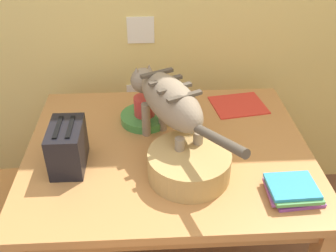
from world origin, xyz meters
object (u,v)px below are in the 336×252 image
object	(u,v)px
cat	(168,101)
wicker_basket	(189,164)
toaster	(68,147)
coffee_mug	(145,106)
dining_table	(168,164)
saucer_bowl	(145,118)
book_stack	(293,191)
magazine	(238,105)

from	to	relation	value
cat	wicker_basket	world-z (taller)	cat
cat	toaster	bearing A→B (deg)	168.62
coffee_mug	wicker_basket	bearing A→B (deg)	-67.50
coffee_mug	toaster	size ratio (longest dim) A/B	0.67
dining_table	toaster	xyz separation A→B (m)	(-0.38, -0.09, 0.18)
saucer_bowl	cat	bearing A→B (deg)	-64.12
dining_table	wicker_basket	distance (m)	0.24
dining_table	saucer_bowl	size ratio (longest dim) A/B	5.35
coffee_mug	dining_table	bearing A→B (deg)	-65.38
book_stack	cat	bearing A→B (deg)	142.80
wicker_basket	book_stack	bearing A→B (deg)	-20.31
magazine	saucer_bowl	bearing A→B (deg)	-175.03
magazine	cat	bearing A→B (deg)	-148.18
cat	book_stack	distance (m)	0.55
dining_table	book_stack	distance (m)	0.53
dining_table	toaster	world-z (taller)	toaster
dining_table	magazine	bearing A→B (deg)	40.99
saucer_bowl	coffee_mug	xyz separation A→B (m)	(0.00, 0.00, 0.06)
toaster	magazine	bearing A→B (deg)	28.75
dining_table	cat	bearing A→B (deg)	81.77
dining_table	saucer_bowl	xyz separation A→B (m)	(-0.09, 0.19, 0.11)
saucer_bowl	dining_table	bearing A→B (deg)	-64.58
coffee_mug	book_stack	size ratio (longest dim) A/B	0.72
dining_table	toaster	distance (m)	0.43
magazine	book_stack	bearing A→B (deg)	-93.29
saucer_bowl	magazine	xyz separation A→B (m)	(0.44, 0.11, -0.01)
cat	magazine	size ratio (longest dim) A/B	2.77
cat	book_stack	xyz separation A→B (m)	(0.41, -0.31, -0.19)
coffee_mug	toaster	bearing A→B (deg)	-134.80
book_stack	wicker_basket	world-z (taller)	wicker_basket
magazine	wicker_basket	xyz separation A→B (m)	(-0.28, -0.49, 0.05)
cat	coffee_mug	world-z (taller)	cat
dining_table	wicker_basket	world-z (taller)	wicker_basket
saucer_bowl	wicker_basket	distance (m)	0.41
book_stack	toaster	bearing A→B (deg)	164.80
saucer_bowl	magazine	size ratio (longest dim) A/B	0.88
cat	book_stack	size ratio (longest dim) A/B	3.59
cat	saucer_bowl	bearing A→B (deg)	90.00
coffee_mug	book_stack	bearing A→B (deg)	-45.18
magazine	wicker_basket	bearing A→B (deg)	-129.26
dining_table	cat	xyz separation A→B (m)	(0.00, 0.00, 0.30)
dining_table	magazine	distance (m)	0.47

